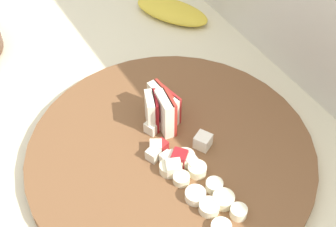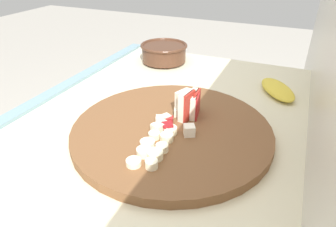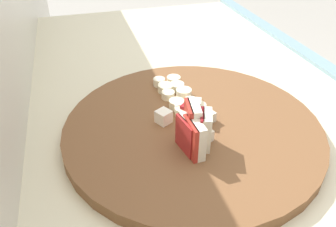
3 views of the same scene
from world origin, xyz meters
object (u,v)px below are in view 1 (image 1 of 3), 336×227
object	(u,v)px
banana_slice_rows	(202,188)
banana_peel	(172,11)
cutting_board	(171,155)
apple_wedge_fan	(162,108)
apple_dice_pile	(174,152)

from	to	relation	value
banana_slice_rows	banana_peel	bearing A→B (deg)	154.33
cutting_board	banana_slice_rows	size ratio (longest dim) A/B	2.92
apple_wedge_fan	banana_slice_rows	bearing A→B (deg)	-7.57
cutting_board	banana_slice_rows	xyz separation A→B (m)	(0.08, 0.00, 0.02)
apple_wedge_fan	apple_dice_pile	size ratio (longest dim) A/B	0.67
apple_dice_pile	banana_peel	distance (m)	0.36
apple_dice_pile	cutting_board	bearing A→B (deg)	176.17
cutting_board	apple_wedge_fan	xyz separation A→B (m)	(-0.06, 0.02, 0.04)
apple_wedge_fan	apple_dice_pile	bearing A→B (deg)	-16.06
banana_slice_rows	apple_wedge_fan	bearing A→B (deg)	172.43
banana_peel	cutting_board	bearing A→B (deg)	-31.35
banana_slice_rows	cutting_board	bearing A→B (deg)	-179.77
apple_wedge_fan	apple_dice_pile	xyz separation A→B (m)	(0.07, -0.02, -0.02)
apple_dice_pile	apple_wedge_fan	bearing A→B (deg)	163.94
cutting_board	banana_slice_rows	bearing A→B (deg)	0.23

